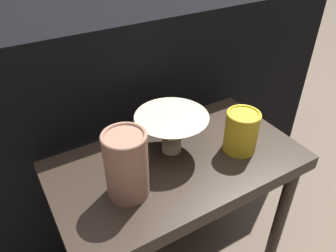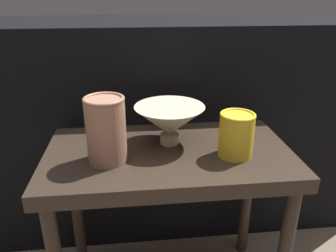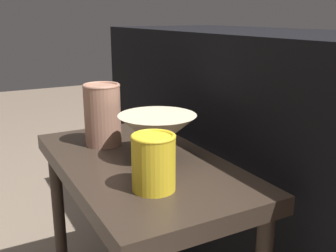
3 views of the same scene
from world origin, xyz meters
The scene contains 5 objects.
table centered at (0.00, 0.00, 0.44)m, with size 0.66×0.36×0.51m.
couch_backdrop centered at (0.00, 0.47, 0.40)m, with size 1.55×0.50×0.80m.
bowl centered at (0.01, 0.04, 0.58)m, with size 0.19×0.19×0.11m.
vase_textured_left centered at (-0.16, -0.04, 0.59)m, with size 0.10×0.10×0.17m.
vase_colorful_right centered at (0.17, -0.05, 0.57)m, with size 0.09×0.09×0.12m.
Camera 2 is at (-0.09, -0.78, 0.91)m, focal length 35.00 mm.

